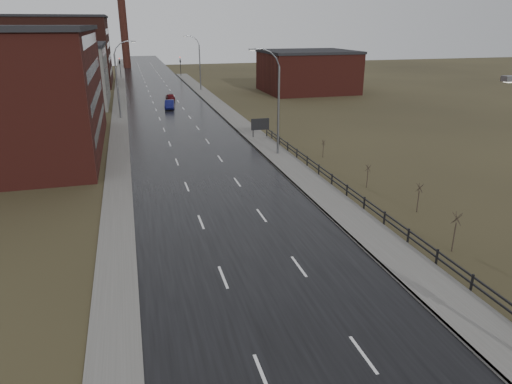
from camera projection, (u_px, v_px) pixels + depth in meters
road at (175, 118)px, 69.98m from camera, size 14.00×300.00×0.06m
sidewalk_right at (279, 157)px, 49.51m from camera, size 3.20×180.00×0.18m
curb_right at (265, 158)px, 49.13m from camera, size 0.16×180.00×0.18m
sidewalk_left at (119, 121)px, 67.91m from camera, size 2.40×260.00×0.12m
warehouse_mid at (59, 75)px, 79.93m from camera, size 16.32×20.40×10.50m
warehouse_far at (50, 51)px, 104.93m from camera, size 26.52×24.48×15.50m
building_right at (307, 71)px, 95.99m from camera, size 18.36×16.32×8.50m
smokestack at (123, 18)px, 144.47m from camera, size 2.70×2.70×30.70m
streetlight_right_mid at (276, 102)px, 48.40m from camera, size 3.36×0.28×11.35m
streetlight_left at (119, 80)px, 67.84m from camera, size 3.36×0.28×11.35m
streetlight_right_far at (198, 63)px, 97.21m from camera, size 3.36×0.28×11.35m
guardrail at (369, 205)px, 34.63m from camera, size 0.10×53.05×1.10m
shrub_c at (455, 231)px, 28.58m from camera, size 0.63×0.67×2.68m
shrub_d at (419, 197)px, 34.73m from camera, size 0.55×0.58×2.32m
shrub_e at (368, 175)px, 40.05m from camera, size 0.50×0.53×2.10m
shrub_f at (323, 148)px, 49.16m from camera, size 0.47×0.49×1.96m
billboard at (260, 125)px, 57.37m from camera, size 2.35×0.17×2.51m
traffic_light_left at (119, 60)px, 120.63m from camera, size 0.58×2.73×5.30m
traffic_light_right at (180, 59)px, 124.64m from camera, size 0.58×2.73×5.30m
car_near at (170, 105)px, 77.51m from camera, size 2.05×4.50×1.43m
car_far at (170, 97)px, 86.15m from camera, size 1.58×3.80×1.29m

